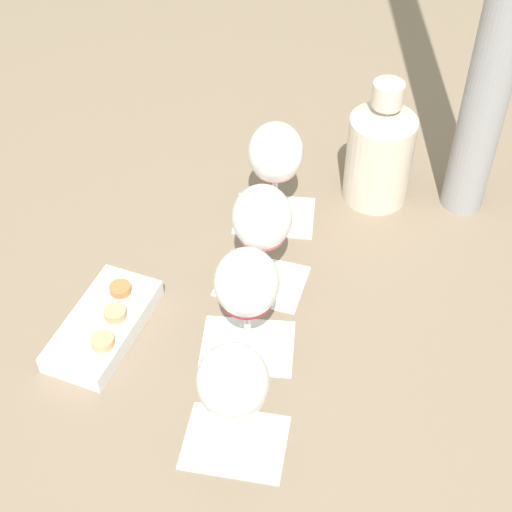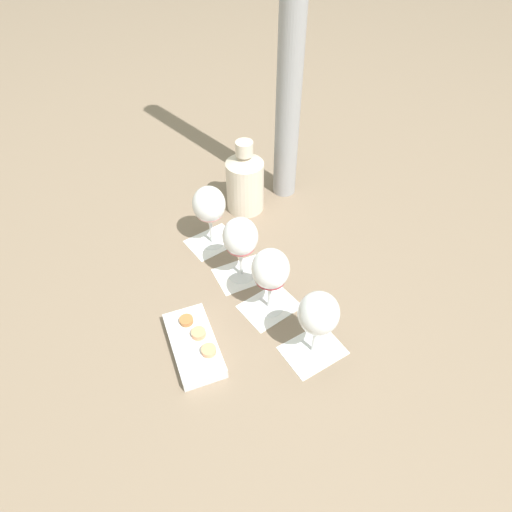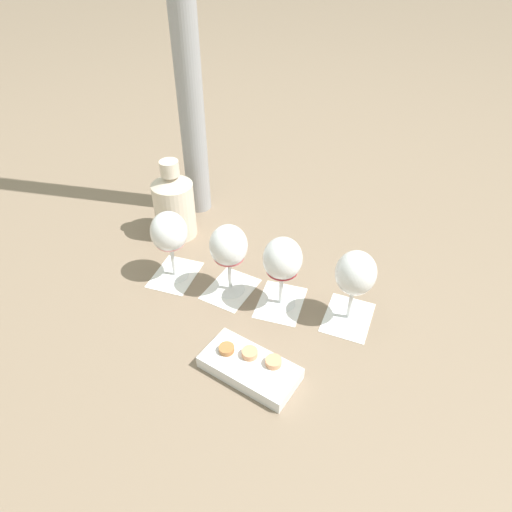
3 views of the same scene
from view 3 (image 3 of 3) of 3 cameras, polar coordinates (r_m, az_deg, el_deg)
The scene contains 11 objects.
ground_plane at distance 0.99m, azimuth -0.12°, elevation -5.07°, with size 8.00×8.00×0.00m, color #7F6B56.
tasting_card_0 at distance 1.06m, azimuth -10.07°, elevation -2.30°, with size 0.15×0.15×0.00m.
tasting_card_1 at distance 1.01m, azimuth -3.20°, elevation -4.13°, with size 0.15×0.15×0.00m.
tasting_card_2 at distance 0.98m, azimuth 3.08°, elevation -5.83°, with size 0.15×0.15×0.00m.
tasting_card_3 at distance 0.97m, azimuth 11.40°, elevation -7.52°, with size 0.15×0.15×0.00m.
wine_glass_0 at distance 0.99m, azimuth -10.79°, elevation 2.61°, with size 0.08×0.08×0.17m.
wine_glass_1 at distance 0.94m, azimuth -3.44°, elevation 0.93°, with size 0.08×0.08×0.17m.
wine_glass_2 at distance 0.91m, azimuth 3.32°, elevation -0.72°, with size 0.08×0.08×0.17m.
wine_glass_3 at distance 0.89m, azimuth 12.30°, elevation -2.48°, with size 0.08×0.08×0.17m.
ceramic_vase at distance 1.14m, azimuth -10.20°, elevation 6.42°, with size 0.10×0.10×0.20m.
snack_dish at distance 0.85m, azimuth -0.77°, elevation -13.69°, with size 0.20×0.17×0.04m.
Camera 3 is at (0.66, -0.29, 0.69)m, focal length 32.00 mm.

